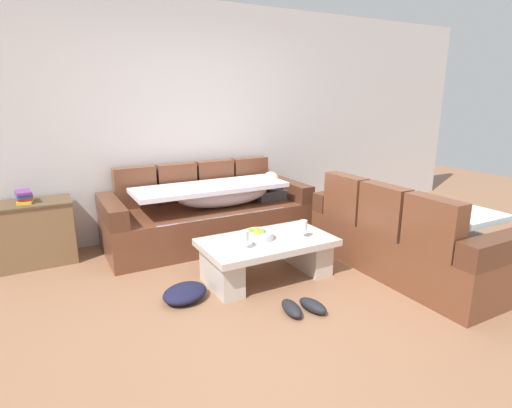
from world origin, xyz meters
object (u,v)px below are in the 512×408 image
at_px(couch_along_wall, 211,213).
at_px(side_cabinet, 36,233).
at_px(couch_near_window, 408,236).
at_px(wine_glass_near_right, 304,226).
at_px(pair_of_shoes, 302,307).
at_px(book_stack_on_cabinet, 24,197).
at_px(fruit_bowl, 258,235).
at_px(wine_glass_near_left, 245,236).
at_px(crumpled_garment, 185,293).
at_px(coffee_table, 267,254).

xyz_separation_m(couch_along_wall, side_cabinet, (-1.80, 0.23, -0.01)).
relative_size(couch_near_window, side_cabinet, 2.68).
xyz_separation_m(wine_glass_near_right, pair_of_shoes, (-0.39, -0.56, -0.45)).
height_order(side_cabinet, book_stack_on_cabinet, book_stack_on_cabinet).
bearing_deg(side_cabinet, fruit_bowl, -37.33).
height_order(couch_along_wall, wine_glass_near_left, couch_along_wall).
height_order(wine_glass_near_right, pair_of_shoes, wine_glass_near_right).
bearing_deg(crumpled_garment, book_stack_on_cabinet, 127.04).
bearing_deg(coffee_table, wine_glass_near_left, -156.86).
relative_size(couch_near_window, book_stack_on_cabinet, 8.03).
relative_size(wine_glass_near_right, side_cabinet, 0.23).
distance_m(coffee_table, pair_of_shoes, 0.71).
relative_size(couch_near_window, coffee_table, 1.61).
xyz_separation_m(side_cabinet, pair_of_shoes, (1.79, -2.09, -0.28)).
height_order(couch_along_wall, couch_near_window, same).
xyz_separation_m(wine_glass_near_left, pair_of_shoes, (0.22, -0.56, -0.45)).
xyz_separation_m(fruit_bowl, wine_glass_near_right, (0.39, -0.17, 0.07)).
bearing_deg(coffee_table, fruit_bowl, 147.60).
bearing_deg(side_cabinet, couch_near_window, -30.82).
relative_size(coffee_table, wine_glass_near_right, 7.23).
distance_m(book_stack_on_cabinet, crumpled_garment, 1.93).
distance_m(fruit_bowl, pair_of_shoes, 0.82).
xyz_separation_m(couch_near_window, book_stack_on_cabinet, (-3.20, 1.88, 0.36)).
distance_m(fruit_bowl, wine_glass_near_right, 0.43).
distance_m(couch_near_window, fruit_bowl, 1.46).
bearing_deg(book_stack_on_cabinet, couch_near_window, -30.46).
relative_size(book_stack_on_cabinet, crumpled_garment, 0.60).
xyz_separation_m(couch_along_wall, wine_glass_near_left, (-0.23, -1.31, 0.16)).
relative_size(couch_near_window, wine_glass_near_left, 11.64).
relative_size(couch_near_window, pair_of_shoes, 5.80).
distance_m(pair_of_shoes, crumpled_garment, 0.98).
height_order(pair_of_shoes, crumpled_garment, crumpled_garment).
bearing_deg(fruit_bowl, pair_of_shoes, -90.04).
bearing_deg(coffee_table, pair_of_shoes, -96.09).
height_order(couch_near_window, coffee_table, couch_near_window).
xyz_separation_m(couch_near_window, crumpled_garment, (-2.11, 0.43, -0.28)).
distance_m(couch_along_wall, fruit_bowl, 1.14).
relative_size(fruit_bowl, crumpled_garment, 0.70).
height_order(wine_glass_near_left, crumpled_garment, wine_glass_near_left).
distance_m(wine_glass_near_left, pair_of_shoes, 0.75).
xyz_separation_m(coffee_table, wine_glass_near_left, (-0.29, -0.12, 0.26)).
distance_m(couch_along_wall, couch_near_window, 2.14).
height_order(fruit_bowl, side_cabinet, side_cabinet).
xyz_separation_m(couch_near_window, wine_glass_near_right, (-0.98, 0.35, 0.16)).
relative_size(coffee_table, fruit_bowl, 4.29).
xyz_separation_m(couch_along_wall, pair_of_shoes, (-0.01, -1.86, -0.29)).
distance_m(wine_glass_near_left, side_cabinet, 2.20).
height_order(couch_near_window, wine_glass_near_right, couch_near_window).
bearing_deg(wine_glass_near_right, pair_of_shoes, -124.79).
relative_size(couch_near_window, crumpled_garment, 4.83).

